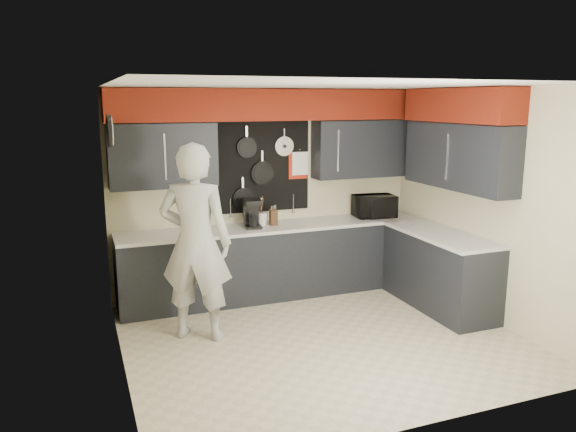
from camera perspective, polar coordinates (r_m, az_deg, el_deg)
name	(u,v)px	position (r m, az deg, el deg)	size (l,w,h in m)	color
ground	(322,338)	(6.05, 3.46, -12.30)	(4.00, 4.00, 0.00)	beige
back_wall_assembly	(271,137)	(7.03, -1.72, 8.04)	(4.00, 0.36, 2.60)	beige
right_wall_assembly	(462,146)	(6.75, 17.30, 6.79)	(0.36, 3.50, 2.60)	beige
left_wall_assembly	(117,230)	(5.17, -16.99, -1.39)	(0.05, 3.50, 2.60)	beige
base_cabinets	(321,263)	(7.05, 3.34, -4.80)	(3.95, 2.20, 0.92)	black
microwave	(374,206)	(7.57, 8.76, 0.98)	(0.53, 0.36, 0.29)	black
knife_block	(273,217)	(7.02, -1.48, -0.14)	(0.09, 0.09, 0.20)	#311F0F
utensil_crock	(262,219)	(7.05, -2.67, -0.27)	(0.12, 0.12, 0.16)	white
coffee_maker	(252,213)	(6.88, -3.66, 0.31)	(0.22, 0.26, 0.35)	black
person	(196,243)	(5.82, -9.38, -2.69)	(0.75, 0.49, 2.05)	beige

